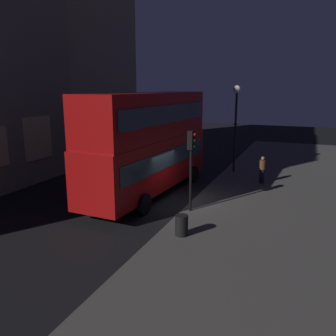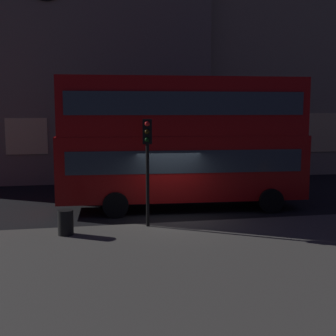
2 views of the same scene
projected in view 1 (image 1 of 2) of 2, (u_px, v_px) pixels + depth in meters
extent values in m
plane|color=black|center=(173.00, 203.00, 17.87)|extent=(80.00, 80.00, 0.00)
cube|color=#4C4944|center=(287.00, 216.00, 15.85)|extent=(44.00, 9.23, 0.12)
cube|color=#F2D18C|center=(38.00, 138.00, 21.13)|extent=(2.22, 0.06, 2.56)
cube|color=tan|center=(41.00, 49.00, 26.75)|extent=(17.79, 7.06, 17.20)
cube|color=#E5C67F|center=(35.00, 143.00, 22.05)|extent=(2.28, 0.06, 2.17)
cube|color=#E5C67F|center=(70.00, 137.00, 25.28)|extent=(2.28, 0.06, 2.36)
cube|color=#F2D18C|center=(98.00, 126.00, 28.40)|extent=(2.28, 0.06, 2.40)
cube|color=#F2D18C|center=(119.00, 121.00, 31.60)|extent=(2.28, 0.06, 2.46)
cube|color=#9E0C0C|center=(149.00, 162.00, 18.81)|extent=(10.32, 3.03, 2.63)
cube|color=#9E0C0C|center=(148.00, 115.00, 18.24)|extent=(10.11, 2.96, 2.34)
cube|color=#2D3842|center=(149.00, 156.00, 18.73)|extent=(9.51, 3.04, 0.90)
cube|color=#2D3842|center=(148.00, 113.00, 18.22)|extent=(9.51, 3.04, 0.90)
cube|color=#F2D84C|center=(186.00, 100.00, 22.54)|extent=(0.17, 1.45, 0.44)
sphere|color=white|center=(175.00, 161.00, 23.85)|extent=(0.24, 0.24, 0.24)
sphere|color=white|center=(196.00, 163.00, 23.20)|extent=(0.24, 0.24, 0.24)
cylinder|color=black|center=(157.00, 170.00, 22.68)|extent=(1.02, 0.30, 1.01)
cylinder|color=black|center=(194.00, 174.00, 21.63)|extent=(1.02, 0.30, 1.01)
cylinder|color=black|center=(99.00, 197.00, 17.16)|extent=(1.02, 0.30, 1.01)
cylinder|color=black|center=(144.00, 204.00, 16.11)|extent=(1.02, 0.30, 1.01)
cylinder|color=black|center=(191.00, 181.00, 16.07)|extent=(0.12, 0.12, 2.89)
cube|color=black|center=(191.00, 140.00, 15.65)|extent=(0.36, 0.30, 0.85)
sphere|color=red|center=(194.00, 134.00, 15.51)|extent=(0.17, 0.17, 0.17)
sphere|color=black|center=(194.00, 140.00, 15.57)|extent=(0.17, 0.17, 0.17)
sphere|color=black|center=(194.00, 146.00, 15.63)|extent=(0.17, 0.17, 0.17)
cylinder|color=black|center=(235.00, 133.00, 23.38)|extent=(0.14, 0.14, 5.26)
torus|color=black|center=(235.00, 124.00, 23.24)|extent=(0.28, 0.28, 0.06)
sphere|color=#F9EFC6|center=(237.00, 89.00, 22.73)|extent=(0.50, 0.50, 0.50)
cylinder|color=black|center=(262.00, 176.00, 21.00)|extent=(0.29, 0.29, 0.84)
cylinder|color=#513319|center=(263.00, 165.00, 20.84)|extent=(0.36, 0.36, 0.55)
sphere|color=#8C664C|center=(263.00, 158.00, 20.76)|extent=(0.22, 0.22, 0.22)
cylinder|color=black|center=(182.00, 225.00, 13.57)|extent=(0.51, 0.51, 0.82)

